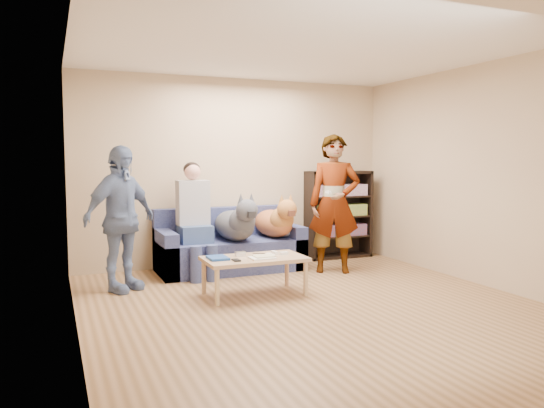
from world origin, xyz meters
name	(u,v)px	position (x,y,z in m)	size (l,w,h in m)	color
ground	(318,308)	(0.00, 0.00, 0.00)	(5.00, 5.00, 0.00)	brown
ceiling	(320,42)	(0.00, 0.00, 2.60)	(5.00, 5.00, 0.00)	white
wall_back	(236,172)	(0.00, 2.50, 1.30)	(4.50, 4.50, 0.00)	tan
wall_front	(535,195)	(0.00, -2.50, 1.30)	(4.50, 4.50, 0.00)	tan
wall_left	(74,182)	(-2.25, 0.00, 1.30)	(5.00, 5.00, 0.00)	tan
wall_right	(495,175)	(2.25, 0.00, 1.30)	(5.00, 5.00, 0.00)	tan
blanket	(281,231)	(0.45, 1.97, 0.50)	(0.39, 0.33, 0.14)	#B7B8BC
person_standing_right	(334,204)	(0.98, 1.44, 0.90)	(0.66, 0.43, 1.80)	gray
person_standing_left	(120,219)	(-1.72, 1.49, 0.82)	(0.96, 0.40, 1.64)	#7486BB
held_controller	(328,192)	(0.78, 1.24, 1.07)	(0.04, 0.12, 0.03)	white
notebook_blue	(218,258)	(-0.80, 0.78, 0.43)	(0.20, 0.26, 0.03)	#1C479B
papers	(262,258)	(-0.35, 0.63, 0.43)	(0.26, 0.20, 0.01)	white
magazine	(264,256)	(-0.32, 0.65, 0.44)	(0.22, 0.17, 0.01)	beige
camera_silver	(240,254)	(-0.52, 0.85, 0.45)	(0.11, 0.06, 0.05)	silver
controller_a	(275,253)	(-0.12, 0.83, 0.43)	(0.04, 0.13, 0.03)	white
controller_b	(284,253)	(-0.04, 0.75, 0.43)	(0.09, 0.06, 0.03)	white
headphone_cup_a	(272,255)	(-0.20, 0.71, 0.43)	(0.07, 0.07, 0.02)	white
headphone_cup_b	(269,254)	(-0.20, 0.79, 0.43)	(0.07, 0.07, 0.02)	white
pen_orange	(258,260)	(-0.42, 0.57, 0.42)	(0.01, 0.01, 0.14)	#C5741B
pen_black	(259,253)	(-0.28, 0.91, 0.42)	(0.01, 0.01, 0.14)	black
wallet	(236,260)	(-0.65, 0.61, 0.43)	(0.07, 0.12, 0.01)	black
sofa	(229,249)	(-0.25, 2.10, 0.28)	(1.90, 0.85, 0.82)	#515B93
person_seated	(195,215)	(-0.74, 1.97, 0.77)	(0.40, 0.73, 1.47)	#3C4F85
dog_gray	(237,223)	(-0.22, 1.86, 0.66)	(0.45, 1.27, 0.65)	#484B51
dog_tan	(276,221)	(0.37, 1.95, 0.64)	(0.42, 1.17, 0.61)	#C2693B
coffee_table	(254,261)	(-0.40, 0.73, 0.37)	(1.10, 0.60, 0.42)	tan
bookshelf	(338,212)	(1.55, 2.33, 0.68)	(1.00, 0.34, 1.30)	black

